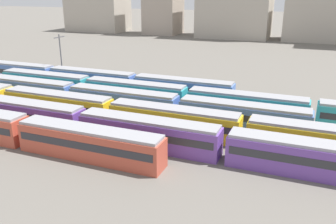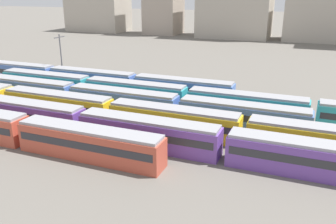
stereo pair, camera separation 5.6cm
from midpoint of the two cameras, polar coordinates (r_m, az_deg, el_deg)
ground_plane at (r=67.85m, az=-24.59°, el=1.50°), size 600.00×600.00×0.00m
train_track_1 at (r=47.97m, az=-13.46°, el=-1.68°), size 74.70×3.06×3.75m
train_track_2 at (r=51.37m, az=-8.98°, el=0.01°), size 74.70×3.06×3.75m
train_track_3 at (r=56.15m, az=-7.25°, el=1.75°), size 55.80×3.06×3.75m
train_track_4 at (r=57.21m, az=3.19°, el=2.20°), size 74.70×3.06×3.75m
train_track_5 at (r=71.08m, az=-12.11°, el=5.16°), size 55.80×3.06×3.75m
catenary_pole_1 at (r=78.21m, az=-16.80°, el=8.69°), size 0.24×3.20×9.85m
distant_building_0 at (r=175.77m, az=-11.17°, el=15.85°), size 26.94×16.36×19.47m
distant_building_2 at (r=150.92m, az=10.88°, el=17.25°), size 28.30×19.30×29.19m
distant_building_3 at (r=148.09m, az=23.79°, el=14.43°), size 27.07×15.63×21.05m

